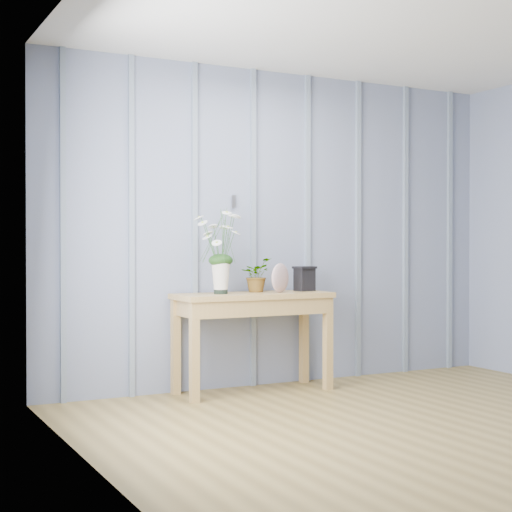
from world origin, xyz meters
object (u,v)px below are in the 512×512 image
sideboard (253,308)px  felt_disc_vessel (280,278)px  daisy_vase (221,240)px  carved_box (304,278)px

sideboard → felt_disc_vessel: 0.31m
sideboard → felt_disc_vessel: felt_disc_vessel is taller
daisy_vase → carved_box: size_ratio=3.30×
daisy_vase → felt_disc_vessel: 0.56m
daisy_vase → felt_disc_vessel: size_ratio=2.87×
daisy_vase → carved_box: (0.74, 0.03, -0.30)m
felt_disc_vessel → carved_box: felt_disc_vessel is taller
daisy_vase → felt_disc_vessel: daisy_vase is taller
felt_disc_vessel → daisy_vase: bearing=146.2°
sideboard → carved_box: (0.47, 0.04, 0.21)m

